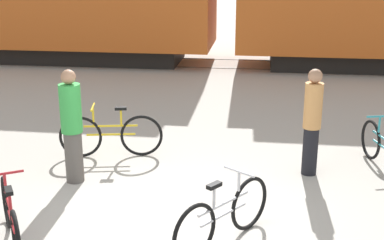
% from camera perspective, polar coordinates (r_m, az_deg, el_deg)
% --- Properties ---
extents(ground_plane, '(80.00, 80.00, 0.00)m').
position_cam_1_polar(ground_plane, '(7.06, -3.18, -11.36)').
color(ground_plane, '#A8A399').
extents(rail_near, '(67.04, 0.07, 0.01)m').
position_cam_1_polar(rail_near, '(16.56, 3.30, 5.55)').
color(rail_near, '#4C4238').
rests_on(rail_near, ground_plane).
extents(rail_far, '(67.04, 0.07, 0.01)m').
position_cam_1_polar(rail_far, '(17.97, 3.66, 6.48)').
color(rail_far, '#4C4238').
rests_on(rail_far, ground_plane).
extents(bicycle_silver, '(1.05, 1.43, 0.88)m').
position_cam_1_polar(bicycle_silver, '(6.54, 3.38, -10.15)').
color(bicycle_silver, black).
rests_on(bicycle_silver, ground_plane).
extents(bicycle_maroon, '(0.95, 1.47, 0.84)m').
position_cam_1_polar(bicycle_maroon, '(6.86, -18.77, -9.86)').
color(bicycle_maroon, black).
rests_on(bicycle_maroon, ground_plane).
extents(bicycle_yellow, '(1.76, 0.49, 0.92)m').
position_cam_1_polar(bicycle_yellow, '(9.33, -8.63, -1.61)').
color(bicycle_yellow, black).
rests_on(bicycle_yellow, ground_plane).
extents(person_in_tan, '(0.28, 0.28, 1.72)m').
position_cam_1_polar(person_in_tan, '(8.55, 12.69, -0.14)').
color(person_in_tan, black).
rests_on(person_in_tan, ground_plane).
extents(person_in_green, '(0.32, 0.32, 1.77)m').
position_cam_1_polar(person_in_green, '(8.26, -12.70, -0.66)').
color(person_in_green, '#514C47').
rests_on(person_in_green, ground_plane).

